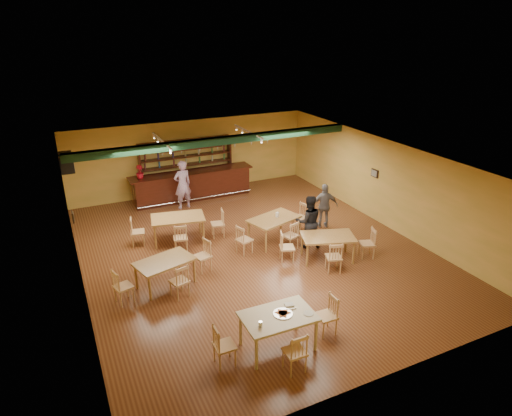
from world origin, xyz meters
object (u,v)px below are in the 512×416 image
patron_right_a (308,222)px  dining_table_d (327,247)px  dining_table_c (165,273)px  dining_table_b (274,229)px  bar_counter (192,185)px  dining_table_a (179,229)px  patron_bar (183,185)px  near_table (278,331)px

patron_right_a → dining_table_d: bearing=111.9°
dining_table_c → patron_right_a: bearing=-11.7°
dining_table_b → dining_table_d: (0.88, -1.77, -0.02)m
bar_counter → dining_table_b: (1.19, -4.81, -0.16)m
dining_table_a → patron_bar: (0.96, 2.64, 0.52)m
dining_table_c → patron_bar: (2.04, 5.11, 0.56)m
dining_table_a → near_table: size_ratio=1.07×
dining_table_d → dining_table_c: bearing=-168.3°
dining_table_a → dining_table_d: size_ratio=1.09×
bar_counter → near_table: bar_counter is taller
bar_counter → dining_table_b: size_ratio=3.06×
dining_table_d → patron_bar: size_ratio=0.82×
bar_counter → dining_table_b: 4.96m
bar_counter → dining_table_d: size_ratio=3.21×
bar_counter → dining_table_c: bearing=-114.2°
bar_counter → dining_table_a: bar_counter is taller
dining_table_a → dining_table_b: (2.78, -1.34, -0.01)m
dining_table_a → dining_table_d: bearing=-29.0°
dining_table_b → patron_bar: size_ratio=0.86×
patron_bar → dining_table_c: bearing=58.2°
patron_right_a → dining_table_c: bearing=21.0°
dining_table_c → near_table: (1.55, -3.51, 0.04)m
near_table → patron_right_a: 4.96m
patron_bar → patron_right_a: bearing=108.7°
patron_bar → bar_counter: bearing=-137.5°
patron_bar → dining_table_a: bearing=60.0°
near_table → patron_bar: (0.49, 8.63, 0.52)m
dining_table_c → near_table: near_table is taller
dining_table_b → dining_table_c: bearing=179.4°
dining_table_a → dining_table_d: 4.81m
bar_counter → dining_table_c: 6.51m
patron_bar → dining_table_b: bearing=104.5°
dining_table_a → dining_table_d: dining_table_a is taller
dining_table_b → near_table: 5.18m
dining_table_a → bar_counter: bearing=76.7°
dining_table_d → near_table: size_ratio=0.99×
dining_table_a → patron_right_a: bearing=-19.6°
dining_table_b → patron_right_a: patron_right_a is taller
dining_table_a → dining_table_c: size_ratio=1.11×
bar_counter → dining_table_d: bearing=-72.5°
dining_table_b → patron_bar: bearing=97.8°
dining_table_a → patron_bar: patron_bar is taller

